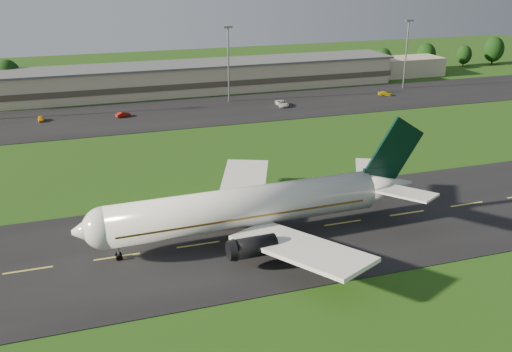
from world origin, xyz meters
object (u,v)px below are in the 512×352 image
object	(u,v)px
light_mast_east	(407,46)
service_vehicle_c	(282,103)
terminal	(219,76)
airliner	(251,207)
service_vehicle_d	(385,93)
light_mast_centre	(228,55)
service_vehicle_a	(41,119)
service_vehicle_b	(123,115)

from	to	relation	value
light_mast_east	service_vehicle_c	size ratio (longest dim) A/B	3.84
terminal	service_vehicle_c	size ratio (longest dim) A/B	27.38
airliner	service_vehicle_d	world-z (taller)	airliner
light_mast_centre	service_vehicle_a	xyz separation A→B (m)	(-48.91, -5.42, -12.05)
service_vehicle_b	terminal	bearing A→B (deg)	-76.96
terminal	light_mast_centre	size ratio (longest dim) A/B	7.13
light_mast_east	service_vehicle_a	bearing A→B (deg)	-177.02
service_vehicle_c	service_vehicle_d	distance (m)	32.79
light_mast_centre	service_vehicle_c	world-z (taller)	light_mast_centre
service_vehicle_d	light_mast_east	bearing A→B (deg)	-32.94
airliner	terminal	xyz separation A→B (m)	(20.81, 96.16, -0.67)
service_vehicle_c	service_vehicle_a	bearing A→B (deg)	176.81
airliner	service_vehicle_c	bearing A→B (deg)	64.25
service_vehicle_c	light_mast_east	bearing A→B (deg)	13.51
terminal	service_vehicle_b	world-z (taller)	terminal
light_mast_centre	service_vehicle_c	distance (m)	19.46
airliner	service_vehicle_b	distance (m)	73.12
airliner	light_mast_east	xyz separation A→B (m)	(74.41, 79.97, 8.08)
airliner	service_vehicle_c	xyz separation A→B (m)	(31.37, 70.29, -3.83)
airliner	service_vehicle_b	world-z (taller)	airliner
service_vehicle_c	service_vehicle_d	world-z (taller)	service_vehicle_c
terminal	service_vehicle_a	bearing A→B (deg)	-156.77
light_mast_centre	light_mast_east	xyz separation A→B (m)	(55.00, 0.00, 0.00)
service_vehicle_a	service_vehicle_d	distance (m)	93.59
service_vehicle_b	service_vehicle_a	bearing A→B (deg)	58.79
airliner	service_vehicle_a	bearing A→B (deg)	109.89
service_vehicle_a	service_vehicle_d	size ratio (longest dim) A/B	0.84
light_mast_centre	light_mast_east	world-z (taller)	same
light_mast_east	terminal	bearing A→B (deg)	163.20
terminal	service_vehicle_b	xyz separation A→B (m)	(-31.00, -23.86, -3.28)
light_mast_east	service_vehicle_c	distance (m)	45.70
terminal	service_vehicle_b	bearing A→B (deg)	-142.42
terminal	service_vehicle_c	bearing A→B (deg)	-67.80
airliner	light_mast_centre	distance (m)	82.69
light_mast_centre	service_vehicle_a	world-z (taller)	light_mast_centre
service_vehicle_a	service_vehicle_b	xyz separation A→B (m)	(19.32, -2.26, 0.02)
light_mast_east	service_vehicle_b	bearing A→B (deg)	-174.82
light_mast_east	service_vehicle_a	xyz separation A→B (m)	(-103.91, -5.42, -12.05)
service_vehicle_d	airliner	bearing A→B (deg)	160.85
airliner	service_vehicle_a	xyz separation A→B (m)	(-29.50, 74.56, -3.98)
terminal	light_mast_east	world-z (taller)	light_mast_east
light_mast_east	service_vehicle_d	distance (m)	17.44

